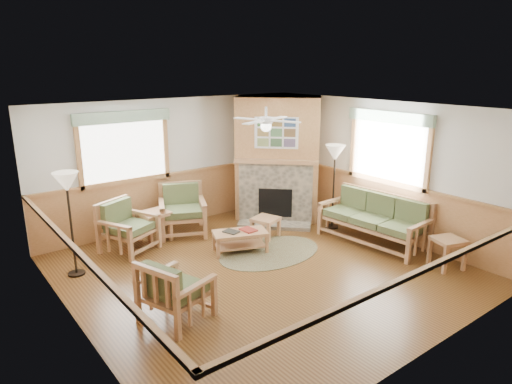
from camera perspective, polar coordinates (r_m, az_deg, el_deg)
floor at (r=7.84m, az=0.80°, el=-9.75°), size 6.00×6.00×0.01m
ceiling at (r=7.11m, az=0.89°, el=10.33°), size 6.00×6.00×0.01m
wall_back at (r=9.83m, az=-10.08°, el=3.62°), size 6.00×0.02×2.70m
wall_front at (r=5.47m, az=20.87°, el=-7.02°), size 6.00×0.02×2.70m
wall_left at (r=6.07m, az=-22.07°, el=-4.89°), size 0.02×6.00×2.70m
wall_right at (r=9.46m, az=15.27°, el=2.85°), size 0.02×6.00×2.70m
wainscot at (r=7.62m, az=0.82°, el=-5.98°), size 6.00×6.00×1.10m
fireplace at (r=10.17m, az=2.76°, el=4.25°), size 3.11×3.11×2.70m
window_back at (r=9.17m, az=-16.50°, el=9.84°), size 1.90×0.16×1.50m
window_right at (r=9.13m, az=16.65°, el=9.81°), size 0.16×1.90×1.50m
ceiling_fan at (r=7.54m, az=1.27°, el=10.33°), size 1.59×1.59×0.36m
sofa at (r=9.09m, az=14.40°, el=-3.35°), size 2.12×1.01×0.95m
armchair_back_left at (r=8.76m, az=-15.65°, el=-4.20°), size 1.11×1.11×0.94m
armchair_back_right at (r=9.38m, az=-9.19°, el=-2.28°), size 1.19×1.19×1.01m
armchair_left at (r=6.36m, az=-9.96°, el=-11.90°), size 1.00×1.00×0.88m
coffee_table at (r=8.50m, az=-1.99°, el=-6.21°), size 1.09×0.82×0.39m
end_table_chairs at (r=9.17m, az=-12.55°, el=-4.23°), size 0.60×0.58×0.60m
end_table_sofa at (r=8.46m, az=22.76°, el=-7.07°), size 0.60×0.58×0.53m
footstool at (r=9.17m, az=1.20°, el=-4.45°), size 0.60×0.60×0.41m
braided_rug at (r=8.52m, az=1.74°, el=-7.53°), size 2.64×2.64×0.01m
floor_lamp_left at (r=7.94m, az=-22.11°, el=-3.79°), size 0.51×0.51×1.75m
floor_lamp_right at (r=9.64m, az=9.68°, el=0.63°), size 0.42×0.42×1.79m
book_red at (r=8.46m, az=-0.98°, el=-4.66°), size 0.24×0.32×0.03m
book_dark at (r=8.39m, az=-3.12°, el=-4.89°), size 0.27×0.32×0.03m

